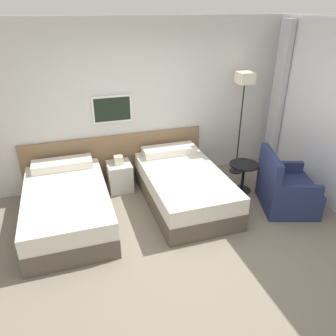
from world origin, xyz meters
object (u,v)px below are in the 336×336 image
(side_table, at_px, (243,172))
(armchair, at_px, (285,191))
(nightstand, at_px, (120,176))
(floor_lamp, at_px, (244,89))
(bed_near_window, at_px, (184,186))
(bed_near_door, at_px, (67,206))

(side_table, xyz_separation_m, armchair, (0.37, -0.64, -0.07))
(nightstand, bearing_deg, floor_lamp, -0.98)
(side_table, height_order, armchair, armchair)
(bed_near_window, xyz_separation_m, nightstand, (-0.88, 0.72, -0.03))
(bed_near_window, xyz_separation_m, floor_lamp, (1.31, 0.68, 1.30))
(armchair, bearing_deg, bed_near_window, 85.03)
(bed_near_door, height_order, bed_near_window, same)
(bed_near_window, height_order, nightstand, bed_near_window)
(nightstand, bearing_deg, bed_near_window, -39.15)
(floor_lamp, distance_m, armchair, 1.83)
(bed_near_window, bearing_deg, armchair, -23.22)
(bed_near_window, distance_m, side_table, 1.07)
(armchair, bearing_deg, nightstand, 78.32)
(floor_lamp, bearing_deg, bed_near_door, -167.51)
(bed_near_window, distance_m, armchair, 1.56)
(bed_near_door, xyz_separation_m, side_table, (2.83, 0.02, 0.08))
(bed_near_door, relative_size, floor_lamp, 1.07)
(floor_lamp, relative_size, side_table, 3.72)
(side_table, distance_m, armchair, 0.74)
(bed_near_door, xyz_separation_m, armchair, (3.20, -0.62, 0.00))
(floor_lamp, height_order, side_table, floor_lamp)
(nightstand, bearing_deg, bed_near_door, -140.85)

